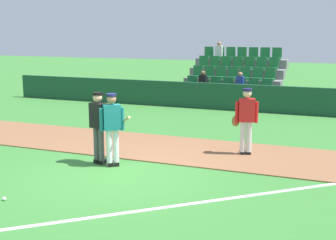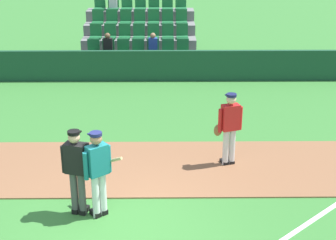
% 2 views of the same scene
% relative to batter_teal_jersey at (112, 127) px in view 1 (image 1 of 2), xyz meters
% --- Properties ---
extents(ground_plane, '(80.00, 80.00, 0.00)m').
position_rel_batter_teal_jersey_xyz_m(ground_plane, '(0.31, -0.43, -0.97)').
color(ground_plane, '#387A33').
extents(infield_dirt_path, '(28.00, 2.78, 0.03)m').
position_rel_batter_teal_jersey_xyz_m(infield_dirt_path, '(0.31, 2.00, -0.95)').
color(infield_dirt_path, brown).
rests_on(infield_dirt_path, ground).
extents(foul_line_chalk, '(9.03, 8.05, 0.01)m').
position_rel_batter_teal_jersey_xyz_m(foul_line_chalk, '(3.31, -0.93, -0.96)').
color(foul_line_chalk, white).
rests_on(foul_line_chalk, ground).
extents(dugout_fence, '(20.00, 0.16, 1.09)m').
position_rel_batter_teal_jersey_xyz_m(dugout_fence, '(0.31, 8.75, -0.42)').
color(dugout_fence, '#19472D').
rests_on(dugout_fence, ground).
extents(stadium_bleachers, '(4.45, 3.80, 2.70)m').
position_rel_batter_teal_jersey_xyz_m(stadium_bleachers, '(0.30, 11.04, -0.24)').
color(stadium_bleachers, slate).
rests_on(stadium_bleachers, ground).
extents(batter_teal_jersey, '(0.72, 0.69, 1.76)m').
position_rel_batter_teal_jersey_xyz_m(batter_teal_jersey, '(0.00, 0.00, 0.00)').
color(batter_teal_jersey, white).
rests_on(batter_teal_jersey, ground).
extents(umpire_home_plate, '(0.57, 0.38, 1.76)m').
position_rel_batter_teal_jersey_xyz_m(umpire_home_plate, '(-0.41, 0.08, 0.03)').
color(umpire_home_plate, '#4C4C4C').
rests_on(umpire_home_plate, ground).
extents(runner_red_jersey, '(0.67, 0.39, 1.76)m').
position_rel_batter_teal_jersey_xyz_m(runner_red_jersey, '(2.73, 2.13, -0.01)').
color(runner_red_jersey, silver).
rests_on(runner_red_jersey, ground).
extents(baseball, '(0.07, 0.07, 0.07)m').
position_rel_batter_teal_jersey_xyz_m(baseball, '(-0.86, -2.77, -0.93)').
color(baseball, white).
rests_on(baseball, ground).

